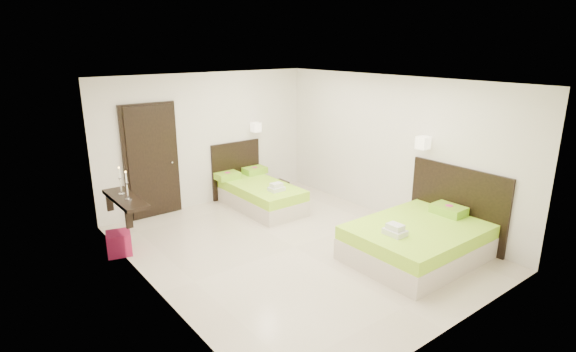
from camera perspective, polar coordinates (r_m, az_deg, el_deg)
floor at (r=7.26m, az=0.84°, el=-9.03°), size 5.50×5.50×0.00m
bed_single at (r=8.90m, az=-3.77°, el=-2.13°), size 1.13×1.88×1.55m
bed_double at (r=7.14m, az=16.46°, el=-7.59°), size 2.02×1.71×1.66m
nightstand at (r=9.45m, az=-1.36°, el=-1.73°), size 0.40×0.36×0.35m
ottoman at (r=7.44m, az=-20.66°, el=-7.99°), size 0.43×0.43×0.35m
door at (r=8.58m, az=-16.93°, el=1.76°), size 1.02×0.15×2.14m
console_shelf at (r=7.38m, az=-20.03°, el=-2.81°), size 0.35×1.20×0.78m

